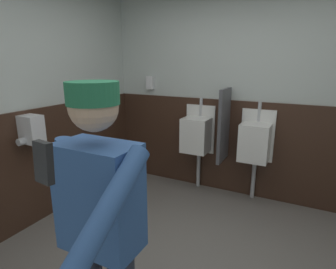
{
  "coord_description": "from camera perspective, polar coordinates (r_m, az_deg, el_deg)",
  "views": [
    {
      "loc": [
        0.73,
        -1.7,
        1.71
      ],
      "look_at": [
        -0.07,
        -0.14,
        1.25
      ],
      "focal_mm": 29.83,
      "sensor_mm": 36.0,
      "label": 1
    }
  ],
  "objects": [
    {
      "name": "wainscot_band_back",
      "position": [
        3.73,
        14.7,
        -2.8
      ],
      "size": [
        3.65,
        0.03,
        1.24
      ],
      "primitive_type": "cube",
      "color": "#382319",
      "rests_on": "ground_plane"
    },
    {
      "name": "person",
      "position": [
        1.5,
        -13.76,
        -15.97
      ],
      "size": [
        0.62,
        0.6,
        1.63
      ],
      "color": "#2D3342",
      "rests_on": "ground_plane"
    },
    {
      "name": "wainscot_band_left",
      "position": [
        3.25,
        -27.33,
        -6.66
      ],
      "size": [
        0.03,
        3.61,
        1.24
      ],
      "primitive_type": "cube",
      "color": "#382319",
      "rests_on": "ground_plane"
    },
    {
      "name": "urinal_left",
      "position": [
        3.71,
        5.95,
        0.07
      ],
      "size": [
        0.4,
        0.34,
        1.24
      ],
      "color": "white",
      "rests_on": "ground_plane"
    },
    {
      "name": "urinal_middle",
      "position": [
        3.52,
        17.4,
        -1.35
      ],
      "size": [
        0.4,
        0.34,
        1.24
      ],
      "color": "white",
      "rests_on": "ground_plane"
    },
    {
      "name": "wall_left",
      "position": [
        3.15,
        -29.55,
        4.97
      ],
      "size": [
        0.12,
        4.21,
        2.56
      ],
      "primitive_type": "cube",
      "color": "silver",
      "rests_on": "ground_plane"
    },
    {
      "name": "hand_dryer",
      "position": [
        3.08,
        -26.34,
        0.89
      ],
      "size": [
        0.24,
        0.23,
        0.28
      ],
      "color": "silver"
    },
    {
      "name": "privacy_divider_panel",
      "position": [
        3.49,
        11.35,
        1.84
      ],
      "size": [
        0.04,
        0.4,
        0.9
      ],
      "primitive_type": "cube",
      "color": "#4C4C51"
    },
    {
      "name": "soap_dispenser",
      "position": [
        4.05,
        -3.67,
        10.52
      ],
      "size": [
        0.1,
        0.07,
        0.18
      ],
      "primitive_type": "cube",
      "color": "silver"
    },
    {
      "name": "cell_phone",
      "position": [
        0.79,
        -24.08,
        -5.24
      ],
      "size": [
        0.06,
        0.03,
        0.11
      ],
      "primitive_type": "cube",
      "rotation": [
        -0.05,
        0.0,
        -0.13
      ],
      "color": "black"
    },
    {
      "name": "wall_back",
      "position": [
        3.67,
        15.65,
        7.46
      ],
      "size": [
        4.25,
        0.12,
        2.56
      ],
      "primitive_type": "cube",
      "color": "silver",
      "rests_on": "ground_plane"
    }
  ]
}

